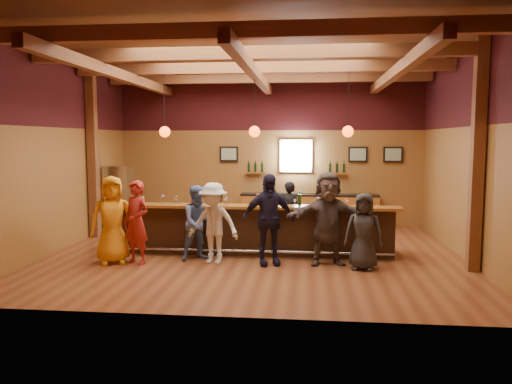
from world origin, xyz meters
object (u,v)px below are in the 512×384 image
customer_brown (328,218)px  bartender (289,212)px  back_bar_cabinet (309,210)px  bar_counter (256,229)px  customer_white (213,223)px  customer_navy (268,220)px  customer_denim (199,223)px  customer_redvest (136,222)px  ice_bucket (261,199)px  customer_orange (112,220)px  bottle_a (276,199)px  stainless_fridge (120,198)px  customer_dark (364,232)px

customer_brown → bartender: (-0.86, 2.13, -0.19)m
back_bar_cabinet → bar_counter: bearing=-108.3°
bar_counter → customer_white: 1.36m
customer_navy → customer_brown: bearing=-11.9°
customer_denim → customer_redvest: bearing=167.1°
customer_redvest → ice_bucket: customer_redvest is taller
back_bar_cabinet → customer_white: customer_white is taller
bar_counter → customer_orange: size_ratio=3.51×
customer_navy → bartender: (0.34, 2.28, -0.17)m
bartender → ice_bucket: size_ratio=6.17×
back_bar_cabinet → customer_brown: (0.38, -4.52, 0.47)m
bartender → bottle_a: bearing=84.2°
customer_navy → stainless_fridge: bearing=122.8°
customer_denim → ice_bucket: 1.45m
bar_counter → back_bar_cabinet: bar_counter is taller
customer_denim → bartender: bearing=12.8°
stainless_fridge → customer_navy: size_ratio=0.97×
stainless_fridge → ice_bucket: stainless_fridge is taller
customer_navy → customer_dark: size_ratio=1.23×
stainless_fridge → back_bar_cabinet: bearing=11.9°
customer_orange → customer_redvest: size_ratio=1.05×
customer_denim → bartender: customer_denim is taller
bar_counter → bartender: bartender is taller
stainless_fridge → customer_white: size_ratio=1.08×
bottle_a → bar_counter: bearing=150.8°
stainless_fridge → bartender: (4.81, -1.26, -0.14)m
customer_dark → customer_redvest: bearing=-170.6°
customer_brown → bottle_a: (-1.10, 0.69, 0.30)m
back_bar_cabinet → customer_navy: size_ratio=2.16×
back_bar_cabinet → customer_navy: (-0.82, -4.66, 0.45)m
customer_orange → customer_denim: customer_orange is taller
customer_redvest → bar_counter: bearing=53.9°
customer_denim → customer_dark: customer_denim is taller
customer_redvest → bartender: bearing=64.3°
customer_denim → bottle_a: customer_denim is taller
customer_dark → bartender: bartender is taller
customer_redvest → customer_white: 1.57m
customer_orange → customer_brown: (4.38, 0.34, 0.05)m
stainless_fridge → ice_bucket: 5.06m
bar_counter → customer_dark: customer_dark is taller
back_bar_cabinet → customer_redvest: bearing=-125.8°
customer_white → bottle_a: size_ratio=4.82×
customer_denim → customer_white: 0.47m
customer_denim → bottle_a: size_ratio=4.57×
ice_bucket → bar_counter: bearing=119.1°
bar_counter → customer_denim: bearing=-144.7°
bar_counter → customer_orange: 3.12m
customer_redvest → customer_white: bearing=32.0°
ice_bucket → bottle_a: (0.31, 0.01, 0.01)m
bottle_a → back_bar_cabinet: bearing=79.2°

